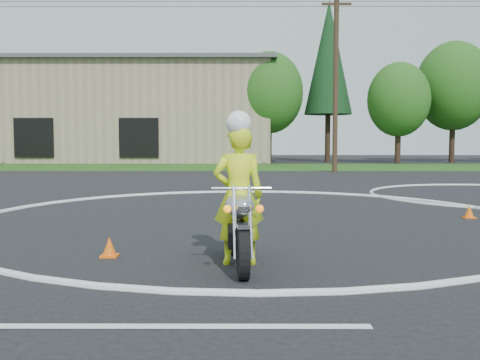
{
  "coord_description": "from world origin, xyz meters",
  "views": [
    {
      "loc": [
        -0.18,
        -8.76,
        1.69
      ],
      "look_at": [
        -0.21,
        -0.57,
        1.1
      ],
      "focal_mm": 40.0,
      "sensor_mm": 36.0,
      "label": 1
    }
  ],
  "objects": [
    {
      "name": "course_markings",
      "position": [
        2.17,
        4.35,
        0.01
      ],
      "size": [
        19.05,
        19.05,
        0.12
      ],
      "color": "silver",
      "rests_on": "ground"
    },
    {
      "name": "warehouse",
      "position": [
        -18.0,
        39.99,
        4.16
      ],
      "size": [
        41.0,
        17.0,
        8.3
      ],
      "color": "tan",
      "rests_on": "ground"
    },
    {
      "name": "utility_poles",
      "position": [
        5.0,
        21.0,
        5.2
      ],
      "size": [
        41.6,
        1.12,
        10.0
      ],
      "color": "#473321",
      "rests_on": "ground"
    },
    {
      "name": "primary_motorcycle",
      "position": [
        -0.22,
        -1.61,
        0.55
      ],
      "size": [
        0.76,
        2.16,
        1.14
      ],
      "rotation": [
        0.0,
        0.0,
        0.08
      ],
      "color": "black",
      "rests_on": "ground"
    },
    {
      "name": "ground",
      "position": [
        0.0,
        0.0,
        0.0
      ],
      "size": [
        120.0,
        120.0,
        0.0
      ],
      "primitive_type": "plane",
      "color": "black",
      "rests_on": "ground"
    },
    {
      "name": "treeline",
      "position": [
        14.78,
        34.61,
        6.62
      ],
      "size": [
        38.2,
        8.1,
        14.52
      ],
      "color": "#382619",
      "rests_on": "ground"
    },
    {
      "name": "grass_strip",
      "position": [
        0.0,
        27.0,
        0.01
      ],
      "size": [
        120.0,
        10.0,
        0.02
      ],
      "primitive_type": "cube",
      "color": "#1E4714",
      "rests_on": "ground"
    },
    {
      "name": "rider_primary_grp",
      "position": [
        -0.23,
        -1.47,
        1.02
      ],
      "size": [
        0.73,
        0.51,
        2.11
      ],
      "rotation": [
        0.0,
        0.0,
        0.08
      ],
      "color": "#E5FF1A",
      "rests_on": "ground"
    }
  ]
}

